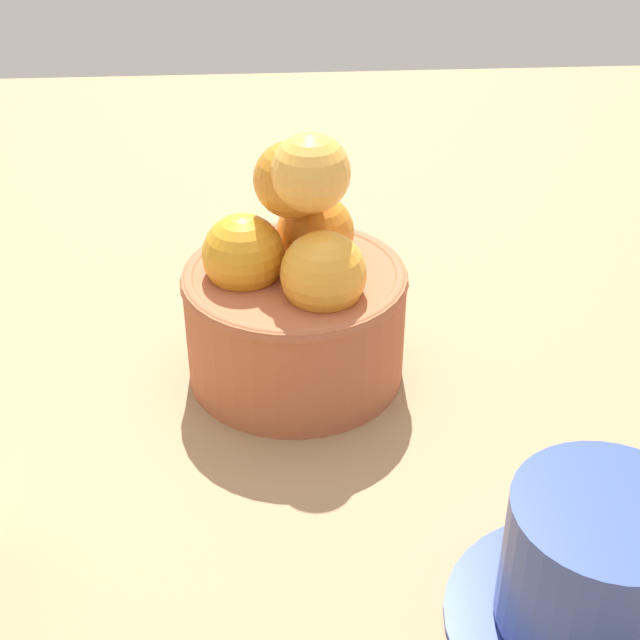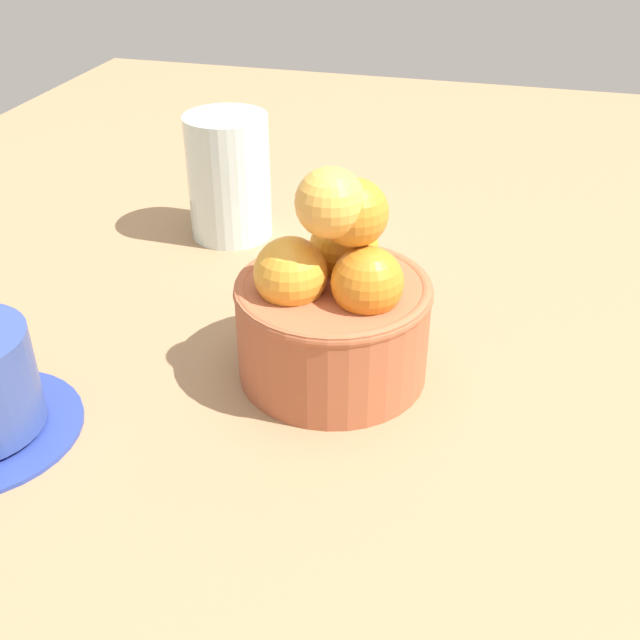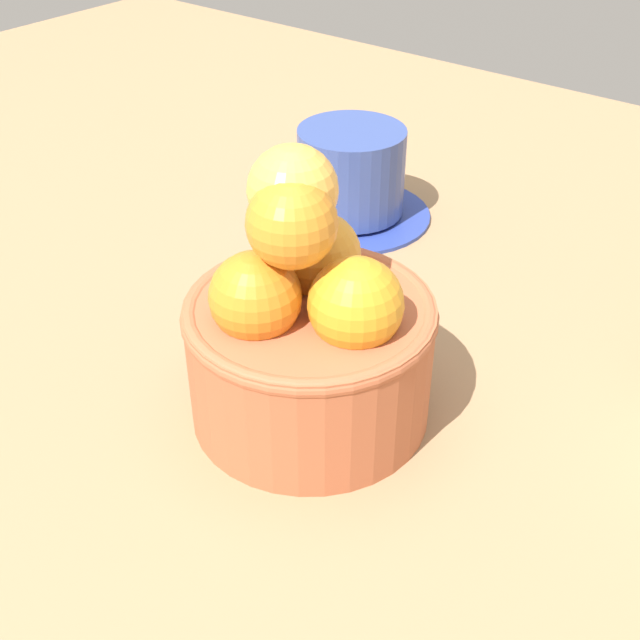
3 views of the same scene
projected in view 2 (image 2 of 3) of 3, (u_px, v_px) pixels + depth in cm
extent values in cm
cube|color=#997551|center=(332.00, 390.00, 55.15)|extent=(156.15, 115.82, 3.29)
cylinder|color=#AD5938|center=(333.00, 329.00, 52.39)|extent=(13.05, 13.05, 7.06)
torus|color=#AD5938|center=(333.00, 290.00, 50.72)|extent=(13.25, 13.25, 1.00)
sphere|color=orange|center=(367.00, 282.00, 48.16)|extent=(4.64, 4.64, 4.64)
sphere|color=orange|center=(343.00, 248.00, 52.20)|extent=(4.75, 4.75, 4.75)
sphere|color=gold|center=(291.00, 273.00, 49.14)|extent=(4.80, 4.80, 4.80)
sphere|color=orange|center=(355.00, 210.00, 47.73)|extent=(4.37, 4.37, 4.37)
sphere|color=#F3AB46|center=(325.00, 202.00, 46.48)|extent=(4.40, 4.40, 4.40)
cylinder|color=silver|center=(229.00, 177.00, 70.08)|extent=(7.54, 7.54, 11.35)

